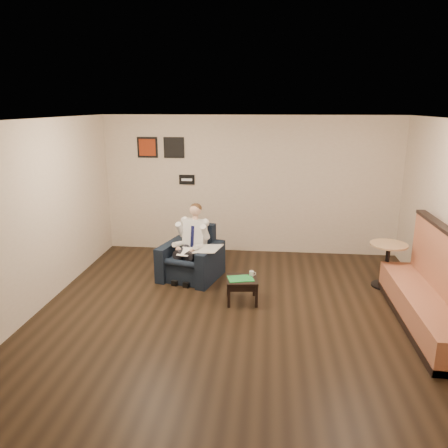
# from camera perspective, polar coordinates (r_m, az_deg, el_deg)

# --- Properties ---
(ground) EXTENTS (6.00, 6.00, 0.00)m
(ground) POSITION_cam_1_polar(r_m,az_deg,el_deg) (6.52, 1.93, -11.97)
(ground) COLOR black
(ground) RESTS_ON ground
(wall_back) EXTENTS (6.00, 0.02, 2.80)m
(wall_back) POSITION_cam_1_polar(r_m,az_deg,el_deg) (8.93, 3.41, 5.04)
(wall_back) COLOR beige
(wall_back) RESTS_ON ground
(wall_front) EXTENTS (6.00, 0.02, 2.80)m
(wall_front) POSITION_cam_1_polar(r_m,az_deg,el_deg) (3.23, -1.82, -14.17)
(wall_front) COLOR beige
(wall_front) RESTS_ON ground
(wall_left) EXTENTS (0.02, 6.00, 2.80)m
(wall_left) POSITION_cam_1_polar(r_m,az_deg,el_deg) (6.89, -23.70, 0.67)
(wall_left) COLOR beige
(wall_left) RESTS_ON ground
(ceiling) EXTENTS (6.00, 6.00, 0.02)m
(ceiling) POSITION_cam_1_polar(r_m,az_deg,el_deg) (5.80, 2.18, 13.44)
(ceiling) COLOR white
(ceiling) RESTS_ON wall_back
(seating_sign) EXTENTS (0.32, 0.02, 0.20)m
(seating_sign) POSITION_cam_1_polar(r_m,az_deg,el_deg) (9.05, -4.87, 5.79)
(seating_sign) COLOR black
(seating_sign) RESTS_ON wall_back
(art_print_left) EXTENTS (0.42, 0.03, 0.42)m
(art_print_left) POSITION_cam_1_polar(r_m,az_deg,el_deg) (9.15, -9.97, 9.83)
(art_print_left) COLOR maroon
(art_print_left) RESTS_ON wall_back
(art_print_right) EXTENTS (0.42, 0.03, 0.42)m
(art_print_right) POSITION_cam_1_polar(r_m,az_deg,el_deg) (9.02, -6.55, 9.88)
(art_print_right) COLOR black
(art_print_right) RESTS_ON wall_back
(armchair) EXTENTS (1.16, 1.16, 0.92)m
(armchair) POSITION_cam_1_polar(r_m,az_deg,el_deg) (7.73, -4.38, -3.85)
(armchair) COLOR black
(armchair) RESTS_ON ground
(seated_man) EXTENTS (0.81, 1.02, 1.25)m
(seated_man) POSITION_cam_1_polar(r_m,az_deg,el_deg) (7.57, -4.80, -2.91)
(seated_man) COLOR white
(seated_man) RESTS_ON armchair
(lap_papers) EXTENTS (0.26, 0.33, 0.01)m
(lap_papers) POSITION_cam_1_polar(r_m,az_deg,el_deg) (7.51, -5.12, -3.60)
(lap_papers) COLOR white
(lap_papers) RESTS_ON seated_man
(newspaper) EXTENTS (0.50, 0.57, 0.01)m
(newspaper) POSITION_cam_1_polar(r_m,az_deg,el_deg) (7.44, -2.07, -3.24)
(newspaper) COLOR silver
(newspaper) RESTS_ON armchair
(side_table) EXTENTS (0.52, 0.52, 0.38)m
(side_table) POSITION_cam_1_polar(r_m,az_deg,el_deg) (6.90, 2.36, -8.60)
(side_table) COLOR black
(side_table) RESTS_ON ground
(green_folder) EXTENTS (0.44, 0.36, 0.01)m
(green_folder) POSITION_cam_1_polar(r_m,az_deg,el_deg) (6.81, 2.16, -7.14)
(green_folder) COLOR green
(green_folder) RESTS_ON side_table
(coffee_mug) EXTENTS (0.08, 0.08, 0.08)m
(coffee_mug) POSITION_cam_1_polar(r_m,az_deg,el_deg) (6.92, 3.61, -6.47)
(coffee_mug) COLOR white
(coffee_mug) RESTS_ON side_table
(smartphone) EXTENTS (0.12, 0.07, 0.01)m
(smartphone) POSITION_cam_1_polar(r_m,az_deg,el_deg) (6.95, 2.66, -6.66)
(smartphone) COLOR black
(smartphone) RESTS_ON side_table
(banquette) EXTENTS (0.62, 2.60, 1.33)m
(banquette) POSITION_cam_1_polar(r_m,az_deg,el_deg) (6.64, 25.06, -6.66)
(banquette) COLOR #AC6242
(banquette) RESTS_ON ground
(cafe_table) EXTENTS (0.77, 0.77, 0.76)m
(cafe_table) POSITION_cam_1_polar(r_m,az_deg,el_deg) (7.86, 20.49, -5.07)
(cafe_table) COLOR tan
(cafe_table) RESTS_ON ground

